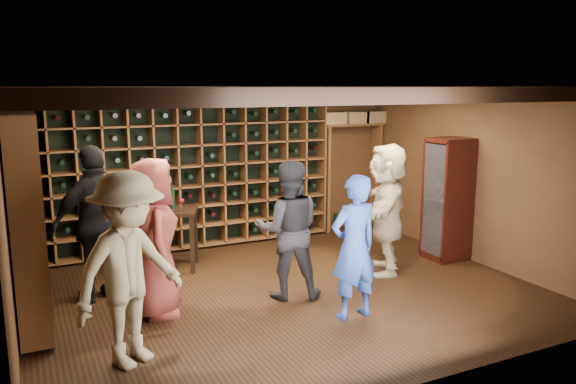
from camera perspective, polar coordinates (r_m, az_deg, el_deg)
name	(u,v)px	position (r m, az deg, el deg)	size (l,w,h in m)	color
ground	(285,291)	(7.08, -0.31, -10.02)	(6.00, 6.00, 0.00)	black
room_shell	(283,94)	(6.67, -0.52, 9.96)	(6.00, 6.00, 6.00)	#51321B
wine_rack_back	(189,176)	(8.73, -10.05, 1.62)	(4.65, 0.30, 2.20)	brown
wine_rack_left	(25,209)	(6.94, -25.12, -1.60)	(0.30, 2.65, 2.20)	brown
crate_shelf	(352,141)	(9.87, 6.55, 5.20)	(1.20, 0.32, 2.07)	brown
display_cabinet	(447,201)	(8.48, 15.88, -0.93)	(0.55, 0.50, 1.75)	black
man_blue_shirt	(354,247)	(6.13, 6.72, -5.58)	(0.58, 0.38, 1.59)	navy
man_grey_suit	(288,230)	(6.67, 0.03, -3.87)	(0.81, 0.63, 1.66)	black
guest_red_floral	(154,238)	(6.30, -13.50, -4.58)	(0.86, 0.56, 1.76)	maroon
guest_woman_black	(98,224)	(6.95, -18.77, -3.05)	(1.08, 0.45, 1.85)	black
guest_khaki	(129,270)	(5.26, -15.84, -7.60)	(1.16, 0.66, 1.79)	#817859
guest_beige	(387,209)	(7.68, 10.01, -1.66)	(1.64, 0.52, 1.76)	#C1AE8D
tasting_table	(155,216)	(7.91, -13.33, -2.44)	(1.24, 0.94, 1.12)	black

